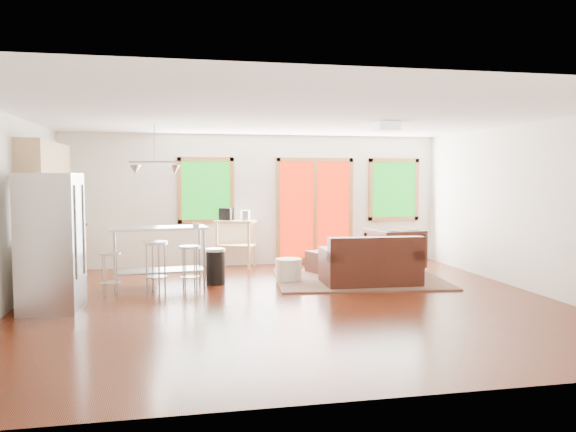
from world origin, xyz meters
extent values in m
cube|color=#361207|center=(0.00, 0.00, -0.01)|extent=(7.50, 7.00, 0.02)
cube|color=white|center=(0.00, 0.00, 2.61)|extent=(7.50, 7.00, 0.02)
cube|color=silver|center=(0.00, 3.51, 1.30)|extent=(7.50, 0.02, 2.60)
cube|color=silver|center=(-3.76, 0.00, 1.30)|extent=(0.02, 7.00, 2.60)
cube|color=silver|center=(3.76, 0.00, 1.30)|extent=(0.02, 7.00, 2.60)
cube|color=silver|center=(0.00, -3.51, 1.30)|extent=(7.50, 0.02, 2.60)
cube|color=#0F5510|center=(-1.00, 3.46, 1.50)|extent=(0.94, 0.02, 1.14)
cube|color=#9A602D|center=(-1.00, 3.46, 2.11)|extent=(1.10, 0.05, 0.08)
cube|color=#9A602D|center=(-1.00, 3.46, 0.89)|extent=(1.10, 0.05, 0.08)
cube|color=#9A602D|center=(-1.51, 3.46, 1.50)|extent=(0.08, 0.05, 1.30)
cube|color=#9A602D|center=(-0.49, 3.46, 1.50)|extent=(0.08, 0.05, 1.30)
cube|color=#B01704|center=(1.20, 3.46, 1.10)|extent=(1.44, 0.02, 1.94)
cube|color=#9A602D|center=(1.20, 3.46, 2.11)|extent=(1.60, 0.05, 0.08)
cube|color=#9A602D|center=(1.20, 3.46, 0.09)|extent=(1.60, 0.05, 0.08)
cube|color=#9A602D|center=(0.44, 3.46, 1.10)|extent=(0.08, 0.05, 2.10)
cube|color=#9A602D|center=(1.96, 3.46, 1.10)|extent=(0.08, 0.05, 2.10)
cube|color=#9A602D|center=(1.20, 3.46, 1.10)|extent=(0.08, 0.05, 1.94)
cube|color=#0F5510|center=(2.90, 3.46, 1.50)|extent=(0.94, 0.02, 1.14)
cube|color=#9A602D|center=(2.90, 3.46, 2.11)|extent=(1.10, 0.05, 0.08)
cube|color=#9A602D|center=(2.90, 3.46, 0.89)|extent=(1.10, 0.05, 0.08)
cube|color=#9A602D|center=(2.39, 3.46, 1.50)|extent=(0.08, 0.05, 1.30)
cube|color=#9A602D|center=(3.41, 3.46, 1.50)|extent=(0.08, 0.05, 1.30)
cube|color=#495636|center=(1.48, 1.48, 0.01)|extent=(3.04, 2.47, 0.03)
cube|color=black|center=(1.52, 1.04, 0.22)|extent=(1.57, 0.93, 0.43)
cube|color=black|center=(1.50, 0.71, 0.63)|extent=(1.55, 0.26, 0.39)
cube|color=black|center=(0.85, 1.06, 0.51)|extent=(0.24, 0.88, 0.16)
cube|color=black|center=(2.18, 1.01, 0.51)|extent=(0.24, 0.88, 0.16)
cube|color=black|center=(1.18, 1.10, 0.49)|extent=(0.66, 0.59, 0.12)
cube|color=black|center=(1.86, 1.08, 0.49)|extent=(0.66, 0.59, 0.12)
cube|color=#361C0F|center=(1.68, 1.63, 0.35)|extent=(1.00, 0.71, 0.04)
cube|color=#361C0F|center=(1.27, 1.51, 0.16)|extent=(0.06, 0.06, 0.33)
cube|color=#361C0F|center=(2.02, 1.36, 0.16)|extent=(0.06, 0.06, 0.33)
cube|color=#361C0F|center=(1.34, 1.90, 0.16)|extent=(0.06, 0.06, 0.33)
cube|color=#361C0F|center=(2.10, 1.76, 0.16)|extent=(0.06, 0.06, 0.33)
imported|color=black|center=(2.40, 2.18, 0.45)|extent=(1.00, 0.96, 0.90)
cube|color=black|center=(1.13, 2.21, 0.20)|extent=(0.78, 0.78, 0.40)
cylinder|color=silver|center=(0.27, 1.57, 0.19)|extent=(0.53, 0.53, 0.39)
imported|color=silver|center=(1.89, 1.91, 0.49)|extent=(0.18, 0.19, 0.18)
sphere|color=#CA083A|center=(1.92, 1.93, 0.64)|extent=(0.07, 0.07, 0.07)
sphere|color=#CA083A|center=(1.86, 1.89, 0.66)|extent=(0.07, 0.07, 0.07)
sphere|color=#CA083A|center=(1.89, 1.95, 0.68)|extent=(0.07, 0.07, 0.07)
imported|color=maroon|center=(1.94, 1.67, 0.55)|extent=(0.23, 0.03, 0.31)
cube|color=tan|center=(-3.45, 1.70, 0.45)|extent=(0.60, 2.20, 0.90)
cube|color=black|center=(-3.45, 1.70, 0.92)|extent=(0.64, 2.24, 0.04)
cube|color=tan|center=(-3.57, 1.70, 1.95)|extent=(0.36, 2.20, 0.70)
cylinder|color=#B7BABC|center=(-3.45, 1.20, 1.03)|extent=(0.12, 0.12, 0.18)
cube|color=black|center=(-3.45, 2.10, 1.04)|extent=(0.22, 0.18, 0.20)
cube|color=#B7BABC|center=(-3.20, 0.14, 0.91)|extent=(0.77, 0.75, 1.81)
cube|color=gray|center=(-2.85, 0.12, 0.91)|extent=(0.07, 0.66, 1.77)
cylinder|color=gray|center=(-2.84, -0.10, 1.06)|extent=(0.03, 0.03, 1.21)
cylinder|color=gray|center=(-2.81, 0.34, 1.06)|extent=(0.03, 0.03, 1.21)
cube|color=#B7BABC|center=(-1.86, 1.59, 0.94)|extent=(1.58, 0.78, 0.04)
cube|color=gray|center=(-1.86, 1.59, 0.25)|extent=(1.47, 0.69, 0.03)
cylinder|color=gray|center=(-2.52, 1.28, 0.46)|extent=(0.04, 0.04, 0.92)
cylinder|color=gray|center=(-1.15, 1.44, 0.46)|extent=(0.04, 0.04, 0.92)
cylinder|color=gray|center=(-2.57, 1.74, 0.46)|extent=(0.04, 0.04, 0.92)
cylinder|color=gray|center=(-1.20, 1.90, 0.46)|extent=(0.04, 0.04, 0.92)
imported|color=white|center=(-1.28, 1.35, 1.01)|extent=(0.12, 0.10, 0.11)
cylinder|color=#B7BABC|center=(-2.55, 0.96, 0.64)|extent=(0.38, 0.38, 0.04)
cylinder|color=gray|center=(-2.50, 1.06, 0.31)|extent=(0.03, 0.03, 0.62)
cylinder|color=gray|center=(-2.66, 1.01, 0.31)|extent=(0.03, 0.03, 0.62)
cylinder|color=gray|center=(-2.61, 0.85, 0.31)|extent=(0.03, 0.03, 0.62)
cylinder|color=gray|center=(-2.45, 0.90, 0.31)|extent=(0.03, 0.03, 0.62)
cylinder|color=gray|center=(-2.55, 0.96, 0.20)|extent=(0.35, 0.35, 0.01)
cylinder|color=#B7BABC|center=(-1.90, 1.11, 0.76)|extent=(0.49, 0.49, 0.04)
cylinder|color=gray|center=(-1.77, 1.16, 0.37)|extent=(0.03, 0.03, 0.74)
cylinder|color=gray|center=(-1.95, 1.24, 0.37)|extent=(0.03, 0.03, 0.74)
cylinder|color=gray|center=(-2.03, 1.06, 0.37)|extent=(0.03, 0.03, 0.74)
cylinder|color=gray|center=(-1.85, 0.98, 0.37)|extent=(0.03, 0.03, 0.74)
cylinder|color=gray|center=(-1.90, 1.11, 0.24)|extent=(0.45, 0.45, 0.02)
cylinder|color=#B7BABC|center=(-1.38, 1.15, 0.68)|extent=(0.37, 0.37, 0.04)
cylinder|color=gray|center=(-1.31, 1.25, 0.33)|extent=(0.03, 0.03, 0.66)
cylinder|color=gray|center=(-1.49, 1.23, 0.33)|extent=(0.03, 0.03, 0.66)
cylinder|color=gray|center=(-1.46, 1.05, 0.33)|extent=(0.03, 0.03, 0.66)
cylinder|color=gray|center=(-1.28, 1.08, 0.33)|extent=(0.03, 0.03, 0.66)
cylinder|color=gray|center=(-1.38, 1.15, 0.21)|extent=(0.34, 0.34, 0.01)
cylinder|color=black|center=(-0.96, 1.57, 0.28)|extent=(0.39, 0.39, 0.55)
cylinder|color=#B7BABC|center=(-0.96, 1.57, 0.57)|extent=(0.40, 0.40, 0.05)
cube|color=tan|center=(-0.44, 3.29, 0.90)|extent=(0.89, 0.76, 0.04)
cube|color=tan|center=(-0.44, 3.29, 0.43)|extent=(0.84, 0.71, 0.03)
cube|color=tan|center=(-0.81, 3.25, 0.45)|extent=(0.06, 0.06, 0.91)
cube|color=tan|center=(-0.22, 2.98, 0.45)|extent=(0.06, 0.06, 0.91)
cube|color=tan|center=(-0.65, 3.61, 0.45)|extent=(0.06, 0.06, 0.91)
cube|color=tan|center=(-0.06, 3.33, 0.45)|extent=(0.06, 0.06, 0.91)
cube|color=black|center=(-0.61, 3.38, 1.04)|extent=(0.31, 0.30, 0.24)
cylinder|color=#B7BABC|center=(-0.26, 3.21, 1.02)|extent=(0.23, 0.23, 0.19)
cube|color=white|center=(1.60, 0.60, 2.53)|extent=(0.35, 0.35, 0.12)
cylinder|color=gray|center=(-1.90, 1.50, 2.30)|extent=(0.02, 0.02, 0.60)
cube|color=gray|center=(-1.90, 1.50, 2.00)|extent=(0.80, 0.04, 0.03)
cone|color=#B7BABC|center=(-2.20, 1.50, 1.88)|extent=(0.18, 0.18, 0.14)
cone|color=#B7BABC|center=(-1.60, 1.50, 1.88)|extent=(0.18, 0.18, 0.14)
camera|label=1|loc=(-1.60, -7.61, 1.76)|focal=35.00mm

